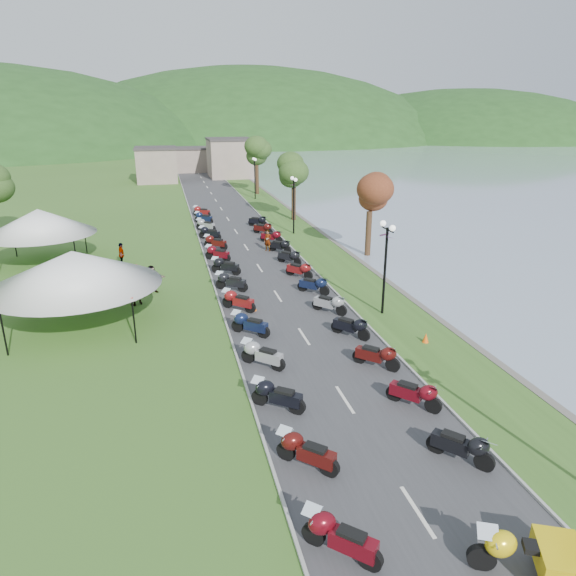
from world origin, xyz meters
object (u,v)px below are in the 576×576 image
yellow_trike (526,556)px  vendor_tent_main (77,289)px  pedestrian_a (124,301)px  pedestrian_c (29,313)px  pedestrian_b (135,305)px

yellow_trike → vendor_tent_main: (-12.33, 18.51, 1.40)m
pedestrian_a → pedestrian_c: size_ratio=1.03×
pedestrian_c → pedestrian_a: bearing=46.4°
pedestrian_a → pedestrian_c: pedestrian_a is taller
vendor_tent_main → pedestrian_b: 4.11m
pedestrian_a → pedestrian_c: bearing=157.0°
yellow_trike → pedestrian_a: (-10.46, 21.75, -0.60)m
pedestrian_b → pedestrian_c: same height
pedestrian_b → vendor_tent_main: bearing=20.4°
vendor_tent_main → pedestrian_b: vendor_tent_main is taller
yellow_trike → pedestrian_a: yellow_trike is taller
vendor_tent_main → pedestrian_c: 4.46m
yellow_trike → vendor_tent_main: bearing=-31.3°
yellow_trike → pedestrian_c: size_ratio=1.45×
pedestrian_c → vendor_tent_main: bearing=-1.4°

